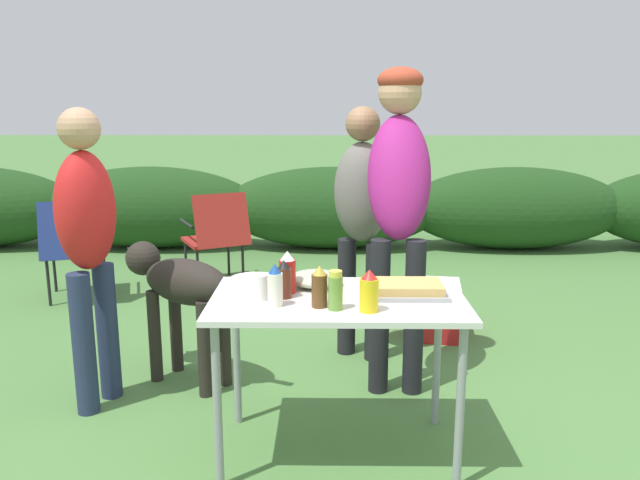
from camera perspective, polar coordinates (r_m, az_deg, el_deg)
name	(u,v)px	position (r m, az deg, el deg)	size (l,w,h in m)	color
ground_plane	(337,452)	(3.02, 1.57, -18.78)	(60.00, 60.00, 0.00)	#4C7A3D
shrub_hedge	(332,208)	(6.85, 1.11, 2.97)	(14.40, 0.90, 0.90)	#1E4219
folding_table	(338,314)	(2.73, 1.65, -6.79)	(1.10, 0.64, 0.74)	silver
food_tray	(405,289)	(2.76, 7.79, -4.46)	(0.36, 0.23, 0.06)	#9E9EA3
plate_stack	(254,283)	(2.86, -6.02, -3.92)	(0.23, 0.23, 0.04)	white
mixing_bowl	(315,279)	(2.86, -0.43, -3.55)	(0.24, 0.24, 0.07)	#ADBC99
paper_cup_stack	(259,287)	(2.68, -5.59, -4.29)	(0.08, 0.08, 0.11)	white
mustard_bottle	(369,292)	(2.51, 4.51, -4.72)	(0.08, 0.08, 0.17)	yellow
relish_jar	(335,291)	(2.53, 1.42, -4.65)	(0.06, 0.06, 0.16)	olive
ketchup_bottle	(287,273)	(2.75, -2.99, -3.02)	(0.07, 0.07, 0.19)	red
bbq_sauce_bottle	(284,280)	(2.68, -3.31, -3.66)	(0.06, 0.06, 0.17)	#562314
beer_bottle	(319,287)	(2.56, -0.05, -4.34)	(0.07, 0.07, 0.18)	brown
mayo_bottle	(275,286)	(2.58, -4.13, -4.23)	(0.06, 0.06, 0.18)	silver
standing_person_in_navy_coat	(399,185)	(3.39, 7.22, 4.98)	(0.37, 0.51, 1.76)	black
standing_person_in_red_jacket	(362,211)	(3.77, 3.82, 2.66)	(0.44, 0.41, 1.55)	black
standing_person_in_olive_jacket	(87,233)	(3.33, -20.50, 0.63)	(0.35, 0.41, 1.54)	#232D4C
dog	(180,289)	(3.58, -12.67, -4.35)	(0.81, 0.56, 0.79)	#28231E
camp_chair_green_behind_table	(216,234)	(5.43, -9.45, 0.55)	(0.68, 0.73, 0.83)	maroon
camp_chair_near_hedge	(74,244)	(5.34, -21.59, -0.34)	(0.62, 0.70, 0.83)	navy
cooler_box	(436,309)	(4.42, 10.59, -6.21)	(0.39, 0.52, 0.34)	#B21E1E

